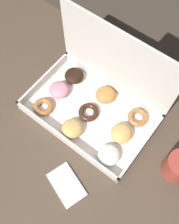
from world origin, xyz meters
name	(u,v)px	position (x,y,z in m)	size (l,w,h in m)	color
ground_plane	(80,174)	(0.00, 0.00, 0.00)	(8.00, 8.00, 0.00)	#42382D
dining_table	(74,137)	(0.00, 0.00, 0.63)	(1.28, 0.75, 0.73)	#4C3D2D
donut_box	(96,100)	(0.02, 0.11, 0.78)	(0.42, 0.27, 0.28)	silver
coffee_mug	(179,166)	(0.34, 0.08, 0.77)	(0.08, 0.08, 0.09)	#A3382D
paper_napkin	(67,185)	(0.11, -0.16, 0.73)	(0.14, 0.11, 0.01)	white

